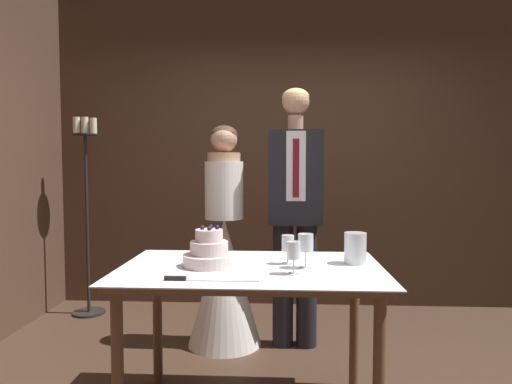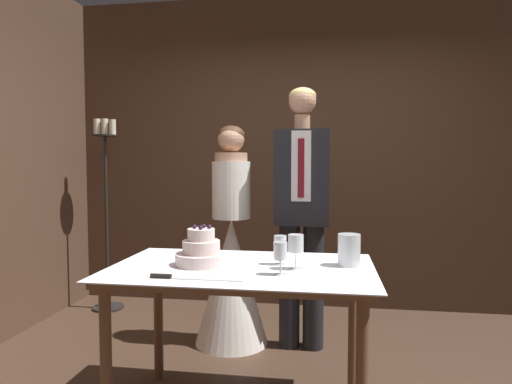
% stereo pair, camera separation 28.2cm
% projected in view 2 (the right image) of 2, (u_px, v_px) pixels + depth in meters
% --- Properties ---
extents(wall_back, '(4.61, 0.12, 2.88)m').
position_uv_depth(wall_back, '(306.00, 153.00, 4.28)').
color(wall_back, '#513828').
rests_on(wall_back, ground_plane).
extents(cake_table, '(1.36, 0.86, 0.80)m').
position_uv_depth(cake_table, '(242.00, 284.00, 2.38)').
color(cake_table, brown).
rests_on(cake_table, ground_plane).
extents(tiered_cake, '(0.27, 0.27, 0.21)m').
position_uv_depth(tiered_cake, '(201.00, 251.00, 2.41)').
color(tiered_cake, beige).
rests_on(tiered_cake, cake_table).
extents(cake_knife, '(0.44, 0.02, 0.02)m').
position_uv_depth(cake_knife, '(178.00, 277.00, 2.11)').
color(cake_knife, silver).
rests_on(cake_knife, cake_table).
extents(wine_glass_near, '(0.07, 0.07, 0.16)m').
position_uv_depth(wine_glass_near, '(280.00, 253.00, 2.19)').
color(wine_glass_near, silver).
rests_on(wine_glass_near, cake_table).
extents(wine_glass_middle, '(0.08, 0.08, 0.18)m').
position_uv_depth(wine_glass_middle, '(296.00, 244.00, 2.30)').
color(wine_glass_middle, silver).
rests_on(wine_glass_middle, cake_table).
extents(wine_glass_far, '(0.07, 0.07, 0.16)m').
position_uv_depth(wine_glass_far, '(280.00, 244.00, 2.41)').
color(wine_glass_far, silver).
rests_on(wine_glass_far, cake_table).
extents(hurricane_candle, '(0.12, 0.12, 0.17)m').
position_uv_depth(hurricane_candle, '(349.00, 251.00, 2.38)').
color(hurricane_candle, silver).
rests_on(hurricane_candle, cake_table).
extents(bride, '(0.54, 0.54, 1.61)m').
position_uv_depth(bride, '(231.00, 265.00, 3.37)').
color(bride, white).
rests_on(bride, ground_plane).
extents(groom, '(0.38, 0.25, 1.87)m').
position_uv_depth(groom, '(302.00, 207.00, 3.26)').
color(groom, black).
rests_on(groom, ground_plane).
extents(candle_stand, '(0.28, 0.28, 1.74)m').
position_uv_depth(candle_stand, '(106.00, 210.00, 4.15)').
color(candle_stand, black).
rests_on(candle_stand, ground_plane).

